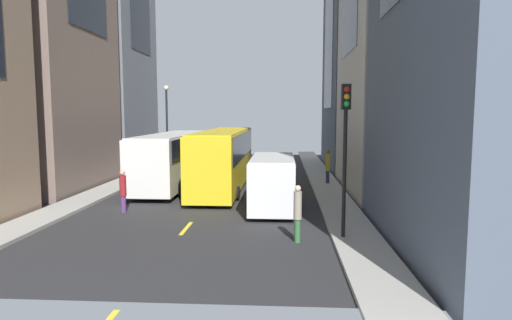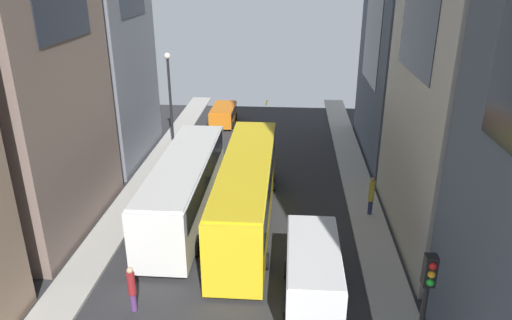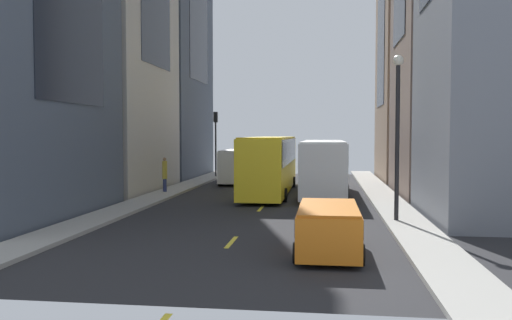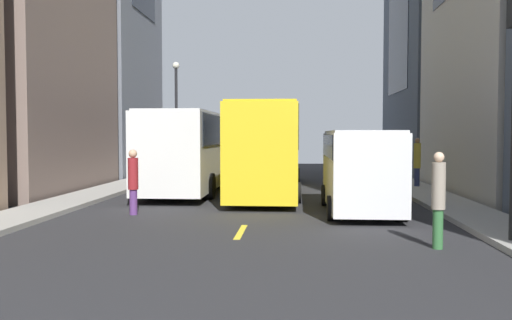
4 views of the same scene
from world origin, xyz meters
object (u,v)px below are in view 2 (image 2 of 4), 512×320
Objects in this scene: delivery_van_white at (313,271)px; traffic_light_near_corner at (424,308)px; streetcar_yellow at (247,186)px; pedestrian_crossing_near at (371,195)px; pedestrian_crossing_mid at (132,287)px; car_orange_0 at (223,114)px; city_bus_white at (184,183)px.

traffic_light_near_corner is (2.71, -4.99, 2.50)m from delivery_van_white.
pedestrian_crossing_near is at bearing 10.19° from streetcar_yellow.
pedestrian_crossing_mid is 0.36× the size of traffic_light_near_corner.
traffic_light_near_corner reaches higher than delivery_van_white.
car_orange_0 is at bearing 10.04° from pedestrian_crossing_near.
streetcar_yellow reaches higher than pedestrian_crossing_mid.
delivery_van_white is 7.07m from pedestrian_crossing_mid.
streetcar_yellow reaches higher than delivery_van_white.
city_bus_white reaches higher than car_orange_0.
traffic_light_near_corner reaches higher than pedestrian_crossing_mid.
city_bus_white is 9.34m from delivery_van_white.
pedestrian_crossing_mid is at bearing -90.60° from car_orange_0.
city_bus_white is at bearing 128.35° from traffic_light_near_corner.
streetcar_yellow is at bearing 117.02° from delivery_van_white.
pedestrian_crossing_near reaches higher than car_orange_0.
pedestrian_crossing_mid is at bearing -117.92° from streetcar_yellow.
pedestrian_crossing_mid reaches higher than car_orange_0.
car_orange_0 is at bearing 106.34° from delivery_van_white.
city_bus_white reaches higher than pedestrian_crossing_near.
streetcar_yellow is at bearing 117.68° from traffic_light_near_corner.
traffic_light_near_corner reaches higher than streetcar_yellow.
traffic_light_near_corner reaches higher than pedestrian_crossing_near.
streetcar_yellow is 8.21m from pedestrian_crossing_mid.
traffic_light_near_corner is at bearing -62.32° from streetcar_yellow.
city_bus_white is 15.00m from traffic_light_near_corner.
streetcar_yellow reaches higher than car_orange_0.
delivery_van_white is 2.47× the size of pedestrian_crossing_near.
car_orange_0 is 23.96m from pedestrian_crossing_mid.
streetcar_yellow is 7.02m from delivery_van_white.
city_bus_white is at bearing 173.69° from pedestrian_crossing_mid.
city_bus_white is 2.10× the size of traffic_light_near_corner.
delivery_van_white reaches higher than pedestrian_crossing_mid.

